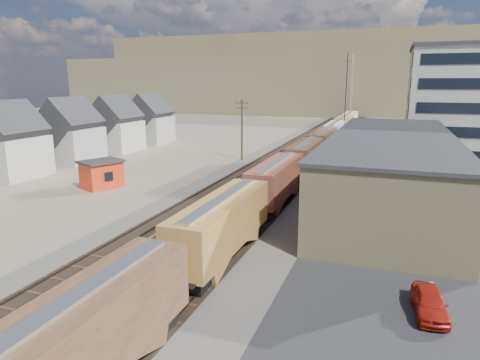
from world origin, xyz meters
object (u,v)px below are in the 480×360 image
(parked_car_red, at_px, (430,303))
(parked_car_blue, at_px, (467,173))
(freight_train, at_px, (315,148))
(utility_pole_north, at_px, (242,128))
(maintenance_shed, at_px, (102,174))

(parked_car_red, distance_m, parked_car_blue, 40.62)
(freight_train, xyz_separation_m, utility_pole_north, (-12.30, 0.98, 2.50))
(utility_pole_north, distance_m, maintenance_shed, 26.13)
(freight_train, height_order, maintenance_shed, freight_train)
(utility_pole_north, xyz_separation_m, maintenance_shed, (-9.75, -23.98, -3.52))
(freight_train, relative_size, parked_car_red, 28.15)
(freight_train, height_order, parked_car_blue, freight_train)
(utility_pole_north, bearing_deg, parked_car_red, -58.19)
(utility_pole_north, xyz_separation_m, parked_car_blue, (33.44, -2.26, -4.61))
(utility_pole_north, height_order, parked_car_blue, utility_pole_north)
(parked_car_red, bearing_deg, freight_train, 102.93)
(freight_train, bearing_deg, maintenance_shed, -133.79)
(freight_train, xyz_separation_m, maintenance_shed, (-22.05, -23.00, -1.01))
(freight_train, bearing_deg, parked_car_red, -71.39)
(freight_train, relative_size, parked_car_blue, 24.27)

